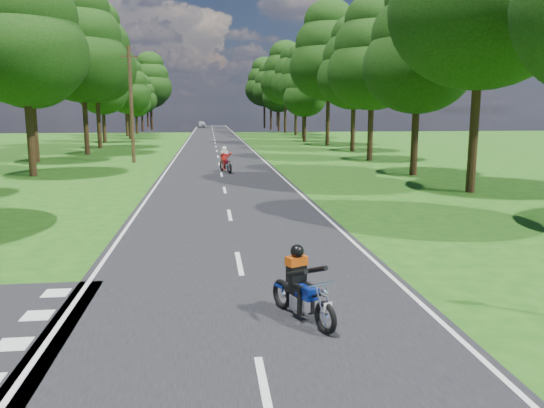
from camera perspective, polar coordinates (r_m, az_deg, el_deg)
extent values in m
plane|color=#1A4E11|center=(11.02, -2.95, -9.39)|extent=(160.00, 160.00, 0.00)
cube|color=black|center=(60.49, -6.13, 6.54)|extent=(7.00, 140.00, 0.02)
cube|color=silver|center=(7.37, -0.75, -19.57)|extent=(0.12, 2.00, 0.01)
cube|color=silver|center=(12.91, -3.55, -6.35)|extent=(0.12, 2.00, 0.01)
cube|color=silver|center=(18.74, -4.58, -1.18)|extent=(0.12, 2.00, 0.01)
cube|color=silver|center=(24.65, -5.12, 1.52)|extent=(0.12, 2.00, 0.01)
cube|color=silver|center=(30.60, -5.45, 3.17)|extent=(0.12, 2.00, 0.01)
cube|color=silver|center=(36.56, -5.67, 4.29)|extent=(0.12, 2.00, 0.01)
cube|color=silver|center=(42.53, -5.83, 5.09)|extent=(0.12, 2.00, 0.01)
cube|color=silver|center=(48.51, -5.96, 5.70)|extent=(0.12, 2.00, 0.01)
cube|color=silver|center=(54.50, -6.05, 6.17)|extent=(0.12, 2.00, 0.01)
cube|color=silver|center=(60.48, -6.13, 6.55)|extent=(0.12, 2.00, 0.01)
cube|color=silver|center=(66.47, -6.19, 6.86)|extent=(0.12, 2.00, 0.01)
cube|color=silver|center=(72.47, -6.24, 7.12)|extent=(0.12, 2.00, 0.01)
cube|color=silver|center=(78.46, -6.29, 7.34)|extent=(0.12, 2.00, 0.01)
cube|color=silver|center=(84.45, -6.33, 7.53)|extent=(0.12, 2.00, 0.01)
cube|color=silver|center=(90.45, -6.36, 7.69)|extent=(0.12, 2.00, 0.01)
cube|color=silver|center=(96.44, -6.39, 7.83)|extent=(0.12, 2.00, 0.01)
cube|color=silver|center=(102.44, -6.41, 7.96)|extent=(0.12, 2.00, 0.01)
cube|color=silver|center=(108.43, -6.44, 8.07)|extent=(0.12, 2.00, 0.01)
cube|color=silver|center=(114.43, -6.46, 8.17)|extent=(0.12, 2.00, 0.01)
cube|color=silver|center=(120.43, -6.47, 8.26)|extent=(0.12, 2.00, 0.01)
cube|color=silver|center=(126.43, -6.49, 8.34)|extent=(0.12, 2.00, 0.01)
cube|color=silver|center=(60.54, -9.27, 6.48)|extent=(0.10, 140.00, 0.01)
cube|color=silver|center=(60.61, -2.99, 6.60)|extent=(0.10, 140.00, 0.01)
cube|color=silver|center=(9.57, -26.05, -13.39)|extent=(0.50, 0.50, 0.01)
cube|color=silver|center=(10.62, -23.91, -10.90)|extent=(0.50, 0.50, 0.01)
cube|color=silver|center=(11.70, -22.19, -8.85)|extent=(0.50, 0.50, 0.01)
cylinder|color=black|center=(32.71, -24.51, 6.16)|extent=(0.40, 0.40, 3.91)
ellipsoid|color=black|center=(32.82, -25.14, 14.57)|extent=(6.85, 6.85, 5.82)
ellipsoid|color=black|center=(33.05, -25.40, 17.86)|extent=(5.87, 5.87, 4.99)
cylinder|color=black|center=(41.45, -24.12, 6.74)|extent=(0.40, 0.40, 3.79)
ellipsoid|color=black|center=(41.52, -24.59, 13.18)|extent=(6.64, 6.64, 5.64)
ellipsoid|color=black|center=(41.69, -24.79, 15.71)|extent=(5.69, 5.69, 4.84)
ellipsoid|color=black|center=(41.94, -24.98, 18.21)|extent=(4.27, 4.27, 3.63)
cylinder|color=black|center=(47.10, -19.36, 7.66)|extent=(0.40, 0.40, 4.32)
ellipsoid|color=black|center=(47.23, -19.75, 14.11)|extent=(7.56, 7.56, 6.42)
ellipsoid|color=black|center=(47.45, -19.91, 16.64)|extent=(6.48, 6.48, 5.51)
ellipsoid|color=black|center=(47.76, -20.06, 19.14)|extent=(4.86, 4.86, 4.13)
cylinder|color=black|center=(54.53, -18.11, 8.03)|extent=(0.40, 0.40, 4.40)
ellipsoid|color=black|center=(54.65, -18.43, 13.71)|extent=(7.71, 7.71, 6.55)
ellipsoid|color=black|center=(54.85, -18.56, 15.94)|extent=(6.60, 6.60, 5.61)
ellipsoid|color=black|center=(55.13, -18.69, 18.16)|extent=(4.95, 4.95, 4.21)
cylinder|color=black|center=(64.30, -17.60, 7.75)|extent=(0.40, 0.40, 3.20)
ellipsoid|color=black|center=(64.30, -17.78, 11.26)|extent=(5.60, 5.60, 4.76)
ellipsoid|color=black|center=(64.36, -17.86, 12.65)|extent=(4.80, 4.80, 4.08)
ellipsoid|color=black|center=(64.46, -17.94, 14.03)|extent=(3.60, 3.60, 3.06)
cylinder|color=black|center=(71.27, -15.01, 8.07)|extent=(0.40, 0.40, 3.22)
ellipsoid|color=black|center=(71.27, -15.16, 11.25)|extent=(5.64, 5.64, 4.79)
ellipsoid|color=black|center=(71.33, -15.22, 12.51)|extent=(4.83, 4.83, 4.11)
ellipsoid|color=black|center=(71.42, -15.28, 13.77)|extent=(3.62, 3.62, 3.08)
cylinder|color=black|center=(79.17, -15.34, 8.36)|extent=(0.40, 0.40, 3.61)
ellipsoid|color=black|center=(79.19, -15.49, 11.57)|extent=(6.31, 6.31, 5.37)
ellipsoid|color=black|center=(79.26, -15.55, 12.84)|extent=(5.41, 5.41, 4.60)
ellipsoid|color=black|center=(79.38, -15.61, 14.10)|extent=(4.06, 4.06, 3.45)
cylinder|color=black|center=(86.88, -14.33, 8.21)|extent=(0.40, 0.40, 2.67)
ellipsoid|color=black|center=(86.85, -14.43, 10.37)|extent=(4.67, 4.67, 3.97)
ellipsoid|color=black|center=(86.88, -14.46, 11.23)|extent=(4.00, 4.00, 3.40)
ellipsoid|color=black|center=(86.92, -14.50, 12.09)|extent=(3.00, 3.00, 2.55)
cylinder|color=black|center=(95.99, -13.77, 8.51)|extent=(0.40, 0.40, 3.09)
ellipsoid|color=black|center=(95.98, -13.86, 10.77)|extent=(5.40, 5.40, 4.59)
ellipsoid|color=black|center=(96.02, -13.90, 11.67)|extent=(4.63, 4.63, 3.93)
ellipsoid|color=black|center=(96.08, -13.94, 12.56)|extent=(3.47, 3.47, 2.95)
cylinder|color=black|center=(102.34, -12.81, 9.01)|extent=(0.40, 0.40, 4.48)
ellipsoid|color=black|center=(102.41, -12.94, 12.10)|extent=(7.84, 7.84, 6.66)
ellipsoid|color=black|center=(102.52, -12.98, 13.31)|extent=(6.72, 6.72, 5.71)
ellipsoid|color=black|center=(102.68, -13.03, 14.53)|extent=(5.04, 5.04, 4.28)
cylinder|color=black|center=(111.38, -12.87, 8.98)|extent=(0.40, 0.40, 4.09)
ellipsoid|color=black|center=(111.42, -12.98, 11.57)|extent=(7.16, 7.16, 6.09)
ellipsoid|color=black|center=(111.50, -13.02, 12.59)|extent=(6.14, 6.14, 5.22)
ellipsoid|color=black|center=(111.62, -13.06, 13.61)|extent=(4.61, 4.61, 3.92)
cylinder|color=black|center=(25.47, 20.82, 6.29)|extent=(0.40, 0.40, 4.56)
ellipsoid|color=black|center=(25.78, 21.64, 18.82)|extent=(7.98, 7.98, 6.78)
cylinder|color=black|center=(31.34, 15.07, 6.20)|extent=(0.40, 0.40, 3.49)
ellipsoid|color=black|center=(31.38, 15.44, 14.06)|extent=(6.12, 6.12, 5.20)
ellipsoid|color=black|center=(31.55, 15.59, 17.15)|extent=(5.24, 5.24, 4.46)
ellipsoid|color=black|center=(31.82, 15.74, 20.19)|extent=(3.93, 3.93, 3.34)
cylinder|color=black|center=(39.76, 10.52, 7.27)|extent=(0.40, 0.40, 3.69)
ellipsoid|color=black|center=(39.81, 10.73, 13.81)|extent=(6.46, 6.46, 5.49)
ellipsoid|color=black|center=(39.98, 10.82, 16.38)|extent=(5.54, 5.54, 4.71)
ellipsoid|color=black|center=(40.22, 10.91, 18.93)|extent=(4.15, 4.15, 3.53)
cylinder|color=black|center=(48.55, 8.69, 7.83)|extent=(0.40, 0.40, 3.74)
ellipsoid|color=black|center=(48.60, 8.83, 13.26)|extent=(6.55, 6.55, 5.57)
ellipsoid|color=black|center=(48.73, 8.89, 15.41)|extent=(5.62, 5.62, 4.77)
ellipsoid|color=black|center=(48.94, 8.95, 17.53)|extent=(4.21, 4.21, 3.58)
cylinder|color=black|center=(56.48, 6.00, 8.64)|extent=(0.40, 0.40, 4.64)
ellipsoid|color=black|center=(56.63, 6.11, 14.43)|extent=(8.12, 8.12, 6.91)
ellipsoid|color=black|center=(56.85, 6.16, 16.70)|extent=(6.96, 6.96, 5.92)
ellipsoid|color=black|center=(57.16, 6.20, 18.96)|extent=(5.22, 5.22, 4.44)
cylinder|color=black|center=(63.33, 3.51, 8.04)|extent=(0.40, 0.40, 2.91)
ellipsoid|color=black|center=(63.31, 3.54, 11.28)|extent=(5.09, 5.09, 4.33)
ellipsoid|color=black|center=(63.35, 3.56, 12.56)|extent=(4.36, 4.36, 3.71)
ellipsoid|color=black|center=(63.43, 3.57, 13.84)|extent=(3.27, 3.27, 2.78)
cylinder|color=black|center=(70.89, 3.41, 8.64)|extent=(0.40, 0.40, 3.88)
ellipsoid|color=black|center=(70.93, 3.45, 12.50)|extent=(6.78, 6.78, 5.77)
ellipsoid|color=black|center=(71.04, 3.47, 14.02)|extent=(5.81, 5.81, 4.94)
ellipsoid|color=black|center=(71.19, 3.49, 15.54)|extent=(4.36, 4.36, 3.71)
cylinder|color=black|center=(79.29, 2.57, 8.91)|extent=(0.40, 0.40, 4.18)
ellipsoid|color=black|center=(79.35, 2.60, 12.62)|extent=(7.31, 7.31, 6.21)
ellipsoid|color=black|center=(79.47, 2.61, 14.09)|extent=(6.27, 6.27, 5.33)
ellipsoid|color=black|center=(79.64, 2.62, 15.55)|extent=(4.70, 4.70, 4.00)
cylinder|color=black|center=(88.10, 1.43, 9.18)|extent=(0.40, 0.40, 4.63)
ellipsoid|color=black|center=(88.19, 1.44, 12.88)|extent=(8.11, 8.11, 6.89)
ellipsoid|color=black|center=(88.33, 1.45, 14.35)|extent=(6.95, 6.95, 5.91)
ellipsoid|color=black|center=(88.53, 1.46, 15.80)|extent=(5.21, 5.21, 4.43)
cylinder|color=black|center=(95.31, 0.73, 8.86)|extent=(0.40, 0.40, 3.36)
ellipsoid|color=black|center=(95.31, 0.73, 11.35)|extent=(5.88, 5.88, 5.00)
ellipsoid|color=black|center=(95.36, 0.74, 12.34)|extent=(5.04, 5.04, 4.29)
ellipsoid|color=black|center=(95.44, 0.74, 13.32)|extent=(3.78, 3.78, 3.21)
cylinder|color=black|center=(102.41, -0.11, 9.15)|extent=(0.40, 0.40, 4.09)
ellipsoid|color=black|center=(102.45, -0.11, 11.96)|extent=(7.15, 7.15, 6.08)
ellipsoid|color=black|center=(102.54, -0.11, 13.08)|extent=(6.13, 6.13, 5.21)
ellipsoid|color=black|center=(102.66, -0.11, 14.19)|extent=(4.60, 4.60, 3.91)
cylinder|color=black|center=(110.07, -0.82, 9.31)|extent=(0.40, 0.40, 4.48)
ellipsoid|color=black|center=(110.13, -0.83, 12.19)|extent=(7.84, 7.84, 6.66)
ellipsoid|color=black|center=(110.24, -0.83, 13.32)|extent=(6.72, 6.72, 5.71)
ellipsoid|color=black|center=(110.38, -0.83, 14.45)|extent=(5.04, 5.04, 4.28)
cylinder|color=black|center=(121.12, -13.21, 8.97)|extent=(0.40, 0.40, 3.84)
ellipsoid|color=black|center=(121.14, -13.30, 11.20)|extent=(6.72, 6.72, 5.71)
ellipsoid|color=black|center=(121.21, -13.34, 12.09)|extent=(5.76, 5.76, 4.90)
ellipsoid|color=black|center=(121.29, -13.38, 12.97)|extent=(4.32, 4.32, 3.67)
cylinder|color=black|center=(123.38, 0.58, 9.32)|extent=(0.40, 0.40, 4.16)
ellipsoid|color=black|center=(123.42, 0.58, 11.70)|extent=(7.28, 7.28, 6.19)
ellipsoid|color=black|center=(123.49, 0.58, 12.64)|extent=(6.24, 6.24, 5.30)
ellipsoid|color=black|center=(123.60, 0.58, 13.58)|extent=(4.68, 4.68, 3.98)
cylinder|color=black|center=(106.50, -15.18, 8.69)|extent=(0.40, 0.40, 3.52)
ellipsoid|color=black|center=(106.51, -15.29, 11.02)|extent=(6.16, 6.16, 5.24)
ellipsoid|color=black|center=(106.56, -15.34, 11.94)|extent=(5.28, 5.28, 4.49)
ellipsoid|color=black|center=(106.64, -15.38, 12.86)|extent=(3.96, 3.96, 3.37)
cylinder|color=black|center=(109.81, 2.56, 9.30)|extent=(0.40, 0.40, 4.48)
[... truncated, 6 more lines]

